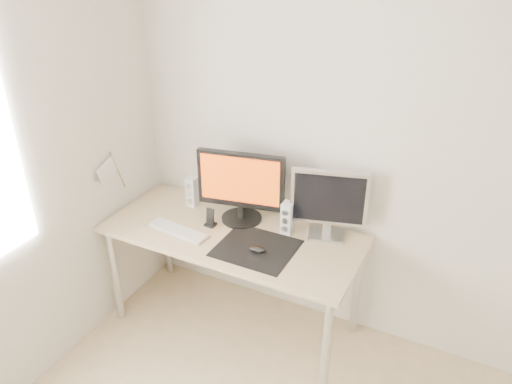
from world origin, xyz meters
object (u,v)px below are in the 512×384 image
(speaker_right, at_px, (287,218))
(phone_dock, at_px, (210,220))
(speaker_left, at_px, (193,192))
(main_monitor, at_px, (241,185))
(desk, at_px, (233,243))
(keyboard, at_px, (178,230))
(mouse, at_px, (257,249))
(second_monitor, at_px, (329,201))

(speaker_right, height_order, phone_dock, speaker_right)
(speaker_left, height_order, speaker_right, same)
(main_monitor, bearing_deg, desk, -82.69)
(desk, relative_size, keyboard, 3.72)
(speaker_right, xyz_separation_m, phone_dock, (-0.46, -0.14, -0.07))
(keyboard, bearing_deg, speaker_left, 107.15)
(mouse, bearing_deg, phone_dock, 161.78)
(desk, xyz_separation_m, main_monitor, (-0.02, 0.16, 0.33))
(desk, distance_m, second_monitor, 0.66)
(desk, distance_m, phone_dock, 0.20)
(desk, relative_size, main_monitor, 2.92)
(mouse, xyz_separation_m, second_monitor, (0.30, 0.34, 0.22))
(mouse, xyz_separation_m, main_monitor, (-0.25, 0.28, 0.23))
(desk, relative_size, second_monitor, 3.60)
(speaker_left, bearing_deg, phone_dock, -35.71)
(second_monitor, xyz_separation_m, keyboard, (-0.83, -0.37, -0.23))
(desk, height_order, phone_dock, phone_dock)
(mouse, relative_size, speaker_left, 0.51)
(mouse, xyz_separation_m, speaker_right, (0.07, 0.27, 0.08))
(main_monitor, height_order, second_monitor, main_monitor)
(second_monitor, xyz_separation_m, phone_dock, (-0.69, -0.21, -0.20))
(mouse, xyz_separation_m, keyboard, (-0.53, -0.02, -0.01))
(mouse, height_order, phone_dock, phone_dock)
(second_monitor, bearing_deg, speaker_right, -163.17)
(main_monitor, xyz_separation_m, keyboard, (-0.28, -0.30, -0.25))
(second_monitor, bearing_deg, mouse, -131.25)
(desk, distance_m, main_monitor, 0.37)
(second_monitor, height_order, phone_dock, second_monitor)
(phone_dock, bearing_deg, mouse, -18.22)
(desk, distance_m, speaker_left, 0.48)
(speaker_left, bearing_deg, second_monitor, 2.37)
(main_monitor, height_order, speaker_right, main_monitor)
(mouse, height_order, desk, mouse)
(keyboard, relative_size, phone_dock, 3.59)
(mouse, height_order, main_monitor, main_monitor)
(mouse, distance_m, desk, 0.28)
(desk, bearing_deg, speaker_left, 155.71)
(second_monitor, height_order, speaker_left, second_monitor)
(keyboard, bearing_deg, desk, 25.62)
(main_monitor, relative_size, speaker_right, 2.67)
(second_monitor, height_order, keyboard, second_monitor)
(second_monitor, relative_size, speaker_right, 2.16)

